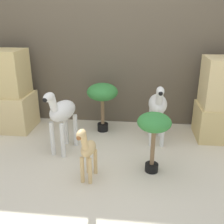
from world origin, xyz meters
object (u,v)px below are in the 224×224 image
object	(u,v)px
giraffe_figurine	(87,150)
potted_palm_back	(102,94)
potted_palm_front	(154,126)
zebra_right	(158,106)
zebra_left	(62,113)

from	to	relation	value
giraffe_figurine	potted_palm_back	xyz separation A→B (m)	(-0.02, 1.09, 0.19)
potted_palm_front	potted_palm_back	world-z (taller)	potted_palm_back
giraffe_figurine	zebra_right	bearing A→B (deg)	52.43
potted_palm_back	zebra_right	bearing A→B (deg)	-19.55
giraffe_figurine	potted_palm_front	xyz separation A→B (m)	(0.58, 0.20, 0.16)
potted_palm_front	zebra_right	bearing A→B (deg)	83.85
zebra_right	giraffe_figurine	size ratio (longest dim) A/B	1.31
zebra_right	potted_palm_back	bearing A→B (deg)	160.45
zebra_left	potted_palm_front	distance (m)	1.00
potted_palm_front	zebra_left	bearing A→B (deg)	162.22
zebra_left	giraffe_figurine	distance (m)	0.64
zebra_left	zebra_right	bearing A→B (deg)	18.35
zebra_left	potted_palm_front	world-z (taller)	zebra_left
zebra_right	potted_palm_back	distance (m)	0.71
zebra_right	potted_palm_back	world-z (taller)	zebra_right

